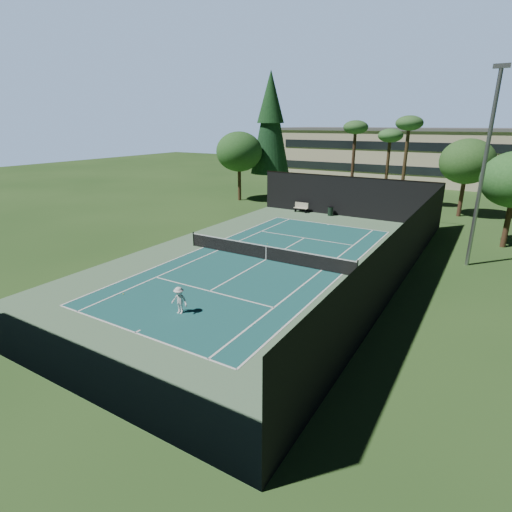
{
  "coord_description": "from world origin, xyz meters",
  "views": [
    {
      "loc": [
        12.88,
        -22.72,
        8.97
      ],
      "look_at": [
        1.0,
        -3.0,
        1.3
      ],
      "focal_mm": 28.0,
      "sensor_mm": 36.0,
      "label": 1
    }
  ],
  "objects": [
    {
      "name": "decid_tree_a",
      "position": [
        10.0,
        22.0,
        5.42
      ],
      "size": [
        5.12,
        5.12,
        7.62
      ],
      "color": "#4C2F20",
      "rests_on": "ground"
    },
    {
      "name": "palm_b",
      "position": [
        1.5,
        26.0,
        7.36
      ],
      "size": [
        2.8,
        2.8,
        8.42
      ],
      "color": "#422E1C",
      "rests_on": "ground"
    },
    {
      "name": "pine_tree",
      "position": [
        -12.0,
        22.0,
        9.55
      ],
      "size": [
        4.8,
        4.8,
        15.0
      ],
      "color": "#3E2C1A",
      "rests_on": "ground"
    },
    {
      "name": "player",
      "position": [
        0.41,
        -9.33,
        0.7
      ],
      "size": [
        0.95,
        0.61,
        1.41
      ],
      "primitive_type": "imported",
      "rotation": [
        0.0,
        0.0,
        0.1
      ],
      "color": "white",
      "rests_on": "ground"
    },
    {
      "name": "tennis_ball_d",
      "position": [
        -4.99,
        2.34,
        0.03
      ],
      "size": [
        0.06,
        0.06,
        0.06
      ],
      "primitive_type": "sphere",
      "color": "#D9EF36",
      "rests_on": "ground"
    },
    {
      "name": "palm_c",
      "position": [
        4.0,
        23.0,
        8.6
      ],
      "size": [
        2.8,
        2.8,
        9.77
      ],
      "color": "#46331E",
      "rests_on": "ground"
    },
    {
      "name": "court_lines",
      "position": [
        0.0,
        0.0,
        0.02
      ],
      "size": [
        11.07,
        23.87,
        0.01
      ],
      "color": "white",
      "rests_on": "ground"
    },
    {
      "name": "trash_bin",
      "position": [
        -1.25,
        15.45,
        0.48
      ],
      "size": [
        0.56,
        0.56,
        0.95
      ],
      "color": "black",
      "rests_on": "ground"
    },
    {
      "name": "campus_building",
      "position": [
        0.0,
        45.98,
        4.21
      ],
      "size": [
        40.5,
        12.5,
        8.3
      ],
      "color": "beige",
      "rests_on": "ground"
    },
    {
      "name": "ground",
      "position": [
        0.0,
        0.0,
        0.0
      ],
      "size": [
        160.0,
        160.0,
        0.0
      ],
      "primitive_type": "plane",
      "color": "#284B1C",
      "rests_on": "ground"
    },
    {
      "name": "tennis_net",
      "position": [
        0.0,
        0.0,
        0.56
      ],
      "size": [
        12.9,
        0.1,
        1.1
      ],
      "color": "black",
      "rests_on": "ground"
    },
    {
      "name": "fence",
      "position": [
        0.0,
        0.06,
        2.01
      ],
      "size": [
        18.04,
        32.05,
        4.03
      ],
      "color": "black",
      "rests_on": "ground"
    },
    {
      "name": "light_pole",
      "position": [
        12.0,
        6.0,
        6.46
      ],
      "size": [
        0.9,
        0.25,
        12.22
      ],
      "color": "gray",
      "rests_on": "ground"
    },
    {
      "name": "palm_a",
      "position": [
        -2.0,
        24.0,
        8.19
      ],
      "size": [
        2.8,
        2.8,
        9.32
      ],
      "color": "#3F291B",
      "rests_on": "ground"
    },
    {
      "name": "court_surface",
      "position": [
        0.0,
        0.0,
        0.01
      ],
      "size": [
        10.97,
        23.77,
        0.01
      ],
      "primitive_type": "cube",
      "color": "#1B5755",
      "rests_on": "ground"
    },
    {
      "name": "tennis_ball_a",
      "position": [
        -3.8,
        -9.21,
        0.04
      ],
      "size": [
        0.07,
        0.07,
        0.07
      ],
      "primitive_type": "sphere",
      "color": "yellow",
      "rests_on": "ground"
    },
    {
      "name": "decid_tree_c",
      "position": [
        -14.0,
        18.0,
        5.76
      ],
      "size": [
        5.44,
        5.44,
        8.09
      ],
      "color": "#4E3521",
      "rests_on": "ground"
    },
    {
      "name": "tennis_ball_b",
      "position": [
        -1.73,
        3.26,
        0.04
      ],
      "size": [
        0.07,
        0.07,
        0.07
      ],
      "primitive_type": "sphere",
      "color": "#CCF036",
      "rests_on": "ground"
    },
    {
      "name": "park_bench",
      "position": [
        -4.54,
        15.46,
        0.55
      ],
      "size": [
        1.5,
        0.45,
        1.02
      ],
      "color": "beige",
      "rests_on": "ground"
    },
    {
      "name": "tennis_ball_c",
      "position": [
        2.68,
        2.65,
        0.04
      ],
      "size": [
        0.07,
        0.07,
        0.07
      ],
      "primitive_type": "sphere",
      "color": "#BFDB31",
      "rests_on": "ground"
    },
    {
      "name": "apron_slab",
      "position": [
        0.0,
        0.0,
        0.01
      ],
      "size": [
        18.0,
        32.0,
        0.01
      ],
      "primitive_type": "cube",
      "color": "#587D5A",
      "rests_on": "ground"
    }
  ]
}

